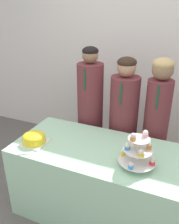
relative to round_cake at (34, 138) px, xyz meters
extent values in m
cube|color=silver|center=(0.57, 1.51, 0.58)|extent=(9.00, 0.06, 2.70)
cube|color=#A8DBB2|center=(0.57, 0.15, -0.41)|extent=(1.52, 0.74, 0.72)
cube|color=white|center=(0.00, 0.00, -0.05)|extent=(0.22, 0.22, 0.01)
cylinder|color=yellow|center=(0.00, 0.00, -0.01)|extent=(0.20, 0.20, 0.06)
ellipsoid|color=yellow|center=(0.00, 0.00, 0.02)|extent=(0.20, 0.20, 0.07)
cube|color=silver|center=(0.11, -0.14, -0.05)|extent=(0.14, 0.09, 0.00)
cube|color=#B2B2B7|center=(0.02, -0.19, -0.05)|extent=(0.07, 0.05, 0.01)
cylinder|color=silver|center=(0.93, 0.04, 0.07)|extent=(0.02, 0.02, 0.24)
cylinder|color=silver|center=(0.93, 0.04, 0.00)|extent=(0.29, 0.29, 0.01)
cylinder|color=silver|center=(0.93, 0.04, 0.09)|extent=(0.22, 0.22, 0.01)
cylinder|color=silver|center=(0.93, 0.04, 0.19)|extent=(0.16, 0.16, 0.01)
cylinder|color=#E5333D|center=(1.04, 0.03, 0.01)|extent=(0.04, 0.04, 0.03)
sphere|color=beige|center=(1.04, 0.03, 0.04)|extent=(0.04, 0.04, 0.04)
cylinder|color=white|center=(0.95, 0.16, 0.01)|extent=(0.05, 0.05, 0.03)
sphere|color=white|center=(0.95, 0.16, 0.04)|extent=(0.04, 0.04, 0.04)
cylinder|color=yellow|center=(0.81, 0.06, 0.01)|extent=(0.04, 0.04, 0.03)
sphere|color=#F4E5C6|center=(0.81, 0.06, 0.04)|extent=(0.03, 0.03, 0.03)
cylinder|color=#3893DB|center=(0.91, -0.07, 0.01)|extent=(0.04, 0.04, 0.03)
sphere|color=silver|center=(0.91, -0.07, 0.03)|extent=(0.04, 0.04, 0.04)
cylinder|color=yellow|center=(0.96, -0.03, 0.11)|extent=(0.04, 0.04, 0.02)
sphere|color=#F4E5C6|center=(0.96, -0.03, 0.13)|extent=(0.04, 0.04, 0.04)
cylinder|color=orange|center=(1.00, 0.09, 0.11)|extent=(0.04, 0.04, 0.03)
sphere|color=beige|center=(1.00, 0.09, 0.14)|extent=(0.04, 0.04, 0.04)
cylinder|color=orange|center=(0.89, 0.12, 0.11)|extent=(0.04, 0.04, 0.03)
sphere|color=#F4E5C6|center=(0.89, 0.12, 0.13)|extent=(0.04, 0.04, 0.04)
cylinder|color=#3893DB|center=(0.85, 0.02, 0.11)|extent=(0.04, 0.04, 0.02)
sphere|color=#F4E5C6|center=(0.85, 0.02, 0.13)|extent=(0.04, 0.04, 0.04)
cylinder|color=pink|center=(0.96, 0.09, 0.20)|extent=(0.04, 0.04, 0.02)
sphere|color=white|center=(0.96, 0.09, 0.23)|extent=(0.04, 0.04, 0.04)
cylinder|color=orange|center=(0.89, 0.00, 0.20)|extent=(0.04, 0.04, 0.03)
sphere|color=silver|center=(0.89, 0.00, 0.23)|extent=(0.04, 0.04, 0.04)
cylinder|color=brown|center=(0.24, 0.72, -0.11)|extent=(0.28, 0.28, 1.32)
sphere|color=#8E6B4C|center=(0.24, 0.72, 0.63)|extent=(0.16, 0.16, 0.16)
ellipsoid|color=black|center=(0.24, 0.72, 0.67)|extent=(0.17, 0.17, 0.09)
cube|color=#14472D|center=(0.24, 0.57, 0.42)|extent=(0.02, 0.01, 0.22)
cylinder|color=brown|center=(0.62, 0.72, -0.16)|extent=(0.30, 0.30, 1.22)
sphere|color=tan|center=(0.62, 0.72, 0.54)|extent=(0.19, 0.19, 0.19)
ellipsoid|color=#332319|center=(0.62, 0.72, 0.59)|extent=(0.19, 0.19, 0.10)
cube|color=#14472D|center=(0.62, 0.57, 0.32)|extent=(0.02, 0.01, 0.22)
cylinder|color=brown|center=(0.96, 0.72, -0.16)|extent=(0.25, 0.25, 1.23)
sphere|color=#8E6B4C|center=(0.96, 0.72, 0.56)|extent=(0.20, 0.20, 0.20)
ellipsoid|color=tan|center=(0.96, 0.72, 0.61)|extent=(0.20, 0.20, 0.11)
cube|color=#14472D|center=(0.96, 0.59, 0.33)|extent=(0.02, 0.01, 0.22)
camera|label=1|loc=(1.20, -1.49, 1.08)|focal=38.00mm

